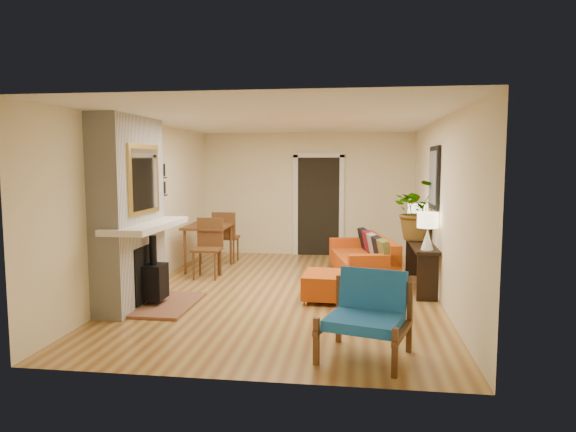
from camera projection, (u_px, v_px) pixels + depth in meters
The scene contains 10 objects.
room_shell at pixel (334, 199), 10.27m from camera, with size 6.50×6.50×6.50m.
fireplace at pixel (132, 216), 7.03m from camera, with size 1.09×1.68×2.60m.
sofa at pixel (366, 258), 8.87m from camera, with size 1.22×2.06×0.76m.
ottoman at pixel (331, 285), 7.38m from camera, with size 0.81×0.81×0.39m.
blue_chair at pixel (368, 310), 5.27m from camera, with size 1.01×1.00×0.86m.
dining_table at pixel (213, 234), 9.46m from camera, with size 0.80×1.89×1.02m.
console_table at pixel (421, 251), 8.11m from camera, with size 0.34×1.85×0.72m.
lamp_near at pixel (428, 226), 7.36m from camera, with size 0.30×0.30×0.54m.
lamp_far at pixel (416, 216), 8.80m from camera, with size 0.30×0.30×0.54m.
houseplant at pixel (419, 210), 8.27m from camera, with size 0.88×0.76×0.98m, color #1E5919.
Camera 1 is at (1.05, -7.64, 1.98)m, focal length 32.00 mm.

